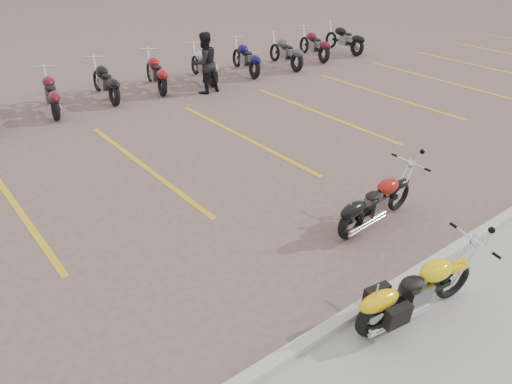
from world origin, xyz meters
TOP-DOWN VIEW (x-y plane):
  - ground at (0.00, 0.00)m, footprint 100.00×100.00m
  - curb at (0.00, -2.00)m, footprint 60.00×0.18m
  - parking_stripes at (0.00, 4.00)m, footprint 38.00×5.50m
  - yellow_cruiser at (0.70, -2.46)m, footprint 2.03×0.44m
  - flame_cruiser at (2.10, -0.60)m, footprint 1.96×0.32m
  - person_b at (3.93, 7.59)m, footprint 0.92×0.73m
  - bg_bike_row at (1.24, 8.63)m, footprint 20.74×2.07m

SIDE VIEW (x-z plane):
  - ground at x=0.00m, z-range 0.00..0.00m
  - parking_stripes at x=0.00m, z-range 0.00..0.01m
  - curb at x=0.00m, z-range 0.00..0.12m
  - flame_cruiser at x=2.10m, z-range 0.00..0.80m
  - yellow_cruiser at x=0.70m, z-range 0.00..0.83m
  - bg_bike_row at x=1.24m, z-range 0.00..1.10m
  - person_b at x=3.93m, z-range 0.00..1.83m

